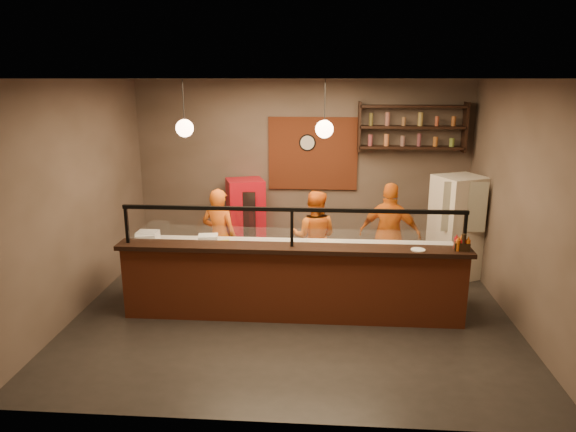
# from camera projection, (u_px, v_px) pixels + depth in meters

# --- Properties ---
(floor) EXTENTS (6.00, 6.00, 0.00)m
(floor) POSITION_uv_depth(u_px,v_px,m) (293.00, 310.00, 7.34)
(floor) COLOR black
(floor) RESTS_ON ground
(ceiling) EXTENTS (6.00, 6.00, 0.00)m
(ceiling) POSITION_uv_depth(u_px,v_px,m) (294.00, 79.00, 6.52)
(ceiling) COLOR #37302A
(ceiling) RESTS_ON wall_back
(wall_back) EXTENTS (6.00, 0.00, 6.00)m
(wall_back) POSITION_uv_depth(u_px,v_px,m) (302.00, 170.00, 9.34)
(wall_back) COLOR brown
(wall_back) RESTS_ON floor
(wall_left) EXTENTS (0.00, 5.00, 5.00)m
(wall_left) POSITION_uv_depth(u_px,v_px,m) (78.00, 198.00, 7.13)
(wall_left) COLOR brown
(wall_left) RESTS_ON floor
(wall_right) EXTENTS (0.00, 5.00, 5.00)m
(wall_right) POSITION_uv_depth(u_px,v_px,m) (522.00, 205.00, 6.72)
(wall_right) COLOR brown
(wall_right) RESTS_ON floor
(wall_front) EXTENTS (6.00, 0.00, 6.00)m
(wall_front) POSITION_uv_depth(u_px,v_px,m) (276.00, 266.00, 4.52)
(wall_front) COLOR brown
(wall_front) RESTS_ON floor
(brick_patch) EXTENTS (1.60, 0.04, 1.30)m
(brick_patch) POSITION_uv_depth(u_px,v_px,m) (313.00, 154.00, 9.22)
(brick_patch) COLOR #943E20
(brick_patch) RESTS_ON wall_back
(service_counter) EXTENTS (4.60, 0.25, 1.00)m
(service_counter) POSITION_uv_depth(u_px,v_px,m) (292.00, 286.00, 6.92)
(service_counter) COLOR #943E20
(service_counter) RESTS_ON floor
(counter_ledge) EXTENTS (4.70, 0.37, 0.06)m
(counter_ledge) POSITION_uv_depth(u_px,v_px,m) (292.00, 248.00, 6.79)
(counter_ledge) COLOR black
(counter_ledge) RESTS_ON service_counter
(worktop_cabinet) EXTENTS (4.60, 0.75, 0.85)m
(worktop_cabinet) POSITION_uv_depth(u_px,v_px,m) (294.00, 277.00, 7.42)
(worktop_cabinet) COLOR gray
(worktop_cabinet) RESTS_ON floor
(worktop) EXTENTS (4.60, 0.75, 0.05)m
(worktop) POSITION_uv_depth(u_px,v_px,m) (294.00, 247.00, 7.31)
(worktop) COLOR white
(worktop) RESTS_ON worktop_cabinet
(sneeze_guard) EXTENTS (4.50, 0.05, 0.52)m
(sneeze_guard) POSITION_uv_depth(u_px,v_px,m) (292.00, 224.00, 6.70)
(sneeze_guard) COLOR white
(sneeze_guard) RESTS_ON counter_ledge
(wall_shelving) EXTENTS (1.84, 0.28, 0.85)m
(wall_shelving) POSITION_uv_depth(u_px,v_px,m) (412.00, 127.00, 8.83)
(wall_shelving) COLOR black
(wall_shelving) RESTS_ON wall_back
(wall_clock) EXTENTS (0.30, 0.04, 0.30)m
(wall_clock) POSITION_uv_depth(u_px,v_px,m) (307.00, 143.00, 9.16)
(wall_clock) COLOR black
(wall_clock) RESTS_ON wall_back
(pendant_left) EXTENTS (0.24, 0.24, 0.77)m
(pendant_left) POSITION_uv_depth(u_px,v_px,m) (185.00, 128.00, 6.98)
(pendant_left) COLOR black
(pendant_left) RESTS_ON ceiling
(pendant_right) EXTENTS (0.24, 0.24, 0.77)m
(pendant_right) POSITION_uv_depth(u_px,v_px,m) (324.00, 129.00, 6.85)
(pendant_right) COLOR black
(pendant_right) RESTS_ON ceiling
(cook_left) EXTENTS (0.63, 0.49, 1.55)m
(cook_left) POSITION_uv_depth(u_px,v_px,m) (219.00, 236.00, 8.15)
(cook_left) COLOR orange
(cook_left) RESTS_ON floor
(cook_mid) EXTENTS (0.81, 0.68, 1.51)m
(cook_mid) POSITION_uv_depth(u_px,v_px,m) (314.00, 237.00, 8.19)
(cook_mid) COLOR orange
(cook_mid) RESTS_ON floor
(cook_right) EXTENTS (1.03, 0.63, 1.65)m
(cook_right) POSITION_uv_depth(u_px,v_px,m) (390.00, 234.00, 8.10)
(cook_right) COLOR orange
(cook_right) RESTS_ON floor
(fridge) EXTENTS (0.92, 0.90, 1.70)m
(fridge) POSITION_uv_depth(u_px,v_px,m) (457.00, 227.00, 8.41)
(fridge) COLOR beige
(fridge) RESTS_ON floor
(red_cooler) EXTENTS (0.78, 0.75, 1.47)m
(red_cooler) POSITION_uv_depth(u_px,v_px,m) (246.00, 219.00, 9.29)
(red_cooler) COLOR #B10B19
(red_cooler) RESTS_ON floor
(pizza_dough) EXTENTS (0.75, 0.75, 0.01)m
(pizza_dough) POSITION_uv_depth(u_px,v_px,m) (326.00, 246.00, 7.29)
(pizza_dough) COLOR #F1E7CC
(pizza_dough) RESTS_ON worktop
(prep_tub_a) EXTENTS (0.30, 0.24, 0.15)m
(prep_tub_a) POSITION_uv_depth(u_px,v_px,m) (148.00, 236.00, 7.49)
(prep_tub_a) COLOR silver
(prep_tub_a) RESTS_ON worktop
(prep_tub_b) EXTENTS (0.31, 0.26, 0.14)m
(prep_tub_b) POSITION_uv_depth(u_px,v_px,m) (208.00, 240.00, 7.35)
(prep_tub_b) COLOR white
(prep_tub_b) RESTS_ON worktop
(prep_tub_c) EXTENTS (0.33, 0.30, 0.14)m
(prep_tub_c) POSITION_uv_depth(u_px,v_px,m) (145.00, 239.00, 7.39)
(prep_tub_c) COLOR silver
(prep_tub_c) RESTS_ON worktop
(rolling_pin) EXTENTS (0.33, 0.19, 0.06)m
(rolling_pin) POSITION_uv_depth(u_px,v_px,m) (217.00, 243.00, 7.35)
(rolling_pin) COLOR yellow
(rolling_pin) RESTS_ON worktop
(condiment_caddy) EXTENTS (0.21, 0.17, 0.11)m
(condiment_caddy) POSITION_uv_depth(u_px,v_px,m) (462.00, 246.00, 6.62)
(condiment_caddy) COLOR black
(condiment_caddy) RESTS_ON counter_ledge
(pepper_mill) EXTENTS (0.06, 0.06, 0.23)m
(pepper_mill) POSITION_uv_depth(u_px,v_px,m) (463.00, 243.00, 6.55)
(pepper_mill) COLOR black
(pepper_mill) RESTS_ON counter_ledge
(small_plate) EXTENTS (0.20, 0.20, 0.01)m
(small_plate) POSITION_uv_depth(u_px,v_px,m) (418.00, 250.00, 6.61)
(small_plate) COLOR silver
(small_plate) RESTS_ON counter_ledge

